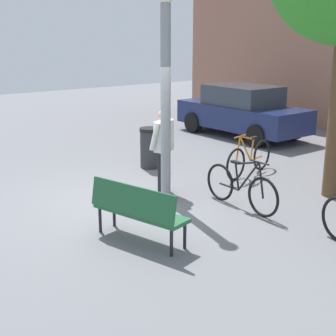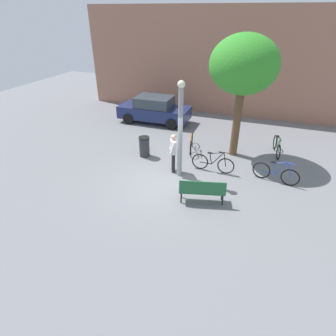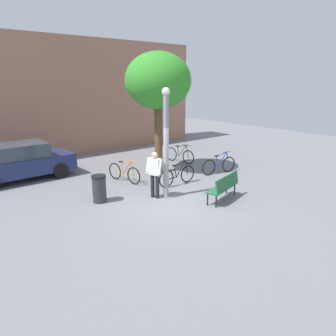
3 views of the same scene
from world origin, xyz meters
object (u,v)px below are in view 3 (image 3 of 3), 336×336
object	(u,v)px
lamppost	(166,140)
bicycle_blue	(219,165)
park_bench	(224,186)
bicycle_black	(177,176)
person_by_lamppost	(155,172)
parked_car_navy	(21,162)
bicycle_orange	(124,173)
trash_bin	(99,189)
plaza_tree	(158,82)
bicycle_green	(180,155)

from	to	relation	value
lamppost	bicycle_blue	bearing A→B (deg)	12.13
lamppost	park_bench	distance (m)	2.55
bicycle_black	person_by_lamppost	bearing A→B (deg)	-159.96
park_bench	bicycle_blue	bearing A→B (deg)	44.53
park_bench	parked_car_navy	size ratio (longest dim) A/B	0.39
bicycle_orange	trash_bin	size ratio (longest dim) A/B	1.88
parked_car_navy	trash_bin	world-z (taller)	parked_car_navy
parked_car_navy	trash_bin	size ratio (longest dim) A/B	4.45
park_bench	plaza_tree	distance (m)	5.50
bicycle_black	bicycle_blue	size ratio (longest dim) A/B	1.01
lamppost	bicycle_blue	xyz separation A→B (m)	(3.72, 0.80, -1.69)
park_bench	trash_bin	size ratio (longest dim) A/B	1.76
bicycle_black	trash_bin	distance (m)	3.30
bicycle_black	bicycle_blue	xyz separation A→B (m)	(2.49, 0.02, 0.00)
park_bench	bicycle_blue	size ratio (longest dim) A/B	0.93
person_by_lamppost	bicycle_black	distance (m)	1.77
lamppost	bicycle_green	size ratio (longest dim) A/B	2.14
person_by_lamppost	bicycle_orange	size ratio (longest dim) A/B	0.94
bicycle_black	park_bench	bearing A→B (deg)	-87.34
bicycle_orange	bicycle_black	size ratio (longest dim) A/B	0.98
lamppost	bicycle_orange	bearing A→B (deg)	94.55
person_by_lamppost	parked_car_navy	size ratio (longest dim) A/B	0.40
person_by_lamppost	bicycle_blue	bearing A→B (deg)	8.26
plaza_tree	trash_bin	xyz separation A→B (m)	(-3.85, -1.62, -3.52)
bicycle_orange	bicycle_blue	distance (m)	4.26
plaza_tree	bicycle_black	size ratio (longest dim) A/B	2.90
park_bench	parked_car_navy	xyz separation A→B (m)	(-4.70, 7.02, 0.23)
plaza_tree	trash_bin	world-z (taller)	plaza_tree
plaza_tree	bicycle_orange	xyz separation A→B (m)	(-1.99, -0.24, -3.61)
trash_bin	person_by_lamppost	bearing A→B (deg)	-27.42
plaza_tree	trash_bin	bearing A→B (deg)	-157.20
lamppost	bicycle_orange	world-z (taller)	lamppost
person_by_lamppost	park_bench	bearing A→B (deg)	-46.39
plaza_tree	bicycle_green	size ratio (longest dim) A/B	2.92
plaza_tree	bicycle_orange	bearing A→B (deg)	-173.16
bicycle_black	parked_car_navy	size ratio (longest dim) A/B	0.43
bicycle_orange	bicycle_black	world-z (taller)	same
park_bench	parked_car_navy	world-z (taller)	parked_car_navy
park_bench	bicycle_blue	world-z (taller)	bicycle_blue
lamppost	park_bench	world-z (taller)	lamppost
lamppost	park_bench	xyz separation A→B (m)	(1.33, -1.55, -1.53)
park_bench	bicycle_green	world-z (taller)	bicycle_green
bicycle_green	parked_car_navy	size ratio (longest dim) A/B	0.42
bicycle_orange	bicycle_blue	world-z (taller)	same
plaza_tree	lamppost	bearing A→B (deg)	-123.36
bicycle_green	park_bench	bearing A→B (deg)	-115.46
lamppost	plaza_tree	bearing A→B (deg)	56.64
plaza_tree	bicycle_blue	size ratio (longest dim) A/B	2.93
bicycle_blue	parked_car_navy	distance (m)	8.50
lamppost	bicycle_blue	size ratio (longest dim) A/B	2.15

